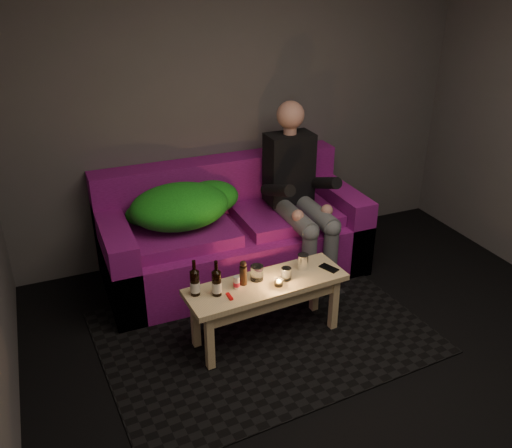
{
  "coord_description": "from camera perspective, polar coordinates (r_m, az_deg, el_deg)",
  "views": [
    {
      "loc": [
        -1.63,
        -1.93,
        2.4
      ],
      "look_at": [
        -0.21,
        1.47,
        0.58
      ],
      "focal_mm": 38.0,
      "sensor_mm": 36.0,
      "label": 1
    }
  ],
  "objects": [
    {
      "name": "person",
      "position": [
        4.37,
        4.43,
        3.64
      ],
      "size": [
        0.38,
        0.87,
        1.4
      ],
      "color": "black",
      "rests_on": "sofa"
    },
    {
      "name": "steel_cup",
      "position": [
        3.78,
        4.97,
        -3.96
      ],
      "size": [
        0.1,
        0.1,
        0.11
      ],
      "primitive_type": "cylinder",
      "rotation": [
        0.0,
        0.0,
        -0.28
      ],
      "color": "silver",
      "rests_on": "coffee_table"
    },
    {
      "name": "room",
      "position": [
        3.0,
        11.35,
        11.11
      ],
      "size": [
        4.5,
        4.5,
        4.5
      ],
      "color": "silver",
      "rests_on": "ground"
    },
    {
      "name": "sofa",
      "position": [
        4.49,
        -2.57,
        -1.27
      ],
      "size": [
        2.1,
        0.95,
        0.9
      ],
      "color": "#750F63",
      "rests_on": "floor"
    },
    {
      "name": "beer_bottle_a",
      "position": [
        3.49,
        -6.45,
        -6.11
      ],
      "size": [
        0.06,
        0.06,
        0.25
      ],
      "color": "black",
      "rests_on": "coffee_table"
    },
    {
      "name": "pepper_mill",
      "position": [
        3.58,
        -1.35,
        -5.44
      ],
      "size": [
        0.05,
        0.05,
        0.13
      ],
      "primitive_type": "cylinder",
      "rotation": [
        0.0,
        0.0,
        0.03
      ],
      "color": "black",
      "rests_on": "coffee_table"
    },
    {
      "name": "smartphone",
      "position": [
        3.82,
        7.68,
        -4.62
      ],
      "size": [
        0.11,
        0.15,
        0.01
      ],
      "primitive_type": "cube",
      "rotation": [
        0.0,
        0.0,
        0.4
      ],
      "color": "black",
      "rests_on": "coffee_table"
    },
    {
      "name": "salt_shaker",
      "position": [
        3.56,
        -2.06,
        -6.16
      ],
      "size": [
        0.04,
        0.04,
        0.09
      ],
      "primitive_type": "cylinder",
      "rotation": [
        0.0,
        0.0,
        0.02
      ],
      "color": "silver",
      "rests_on": "coffee_table"
    },
    {
      "name": "beer_bottle_b",
      "position": [
        3.47,
        -4.17,
        -6.16
      ],
      "size": [
        0.06,
        0.06,
        0.25
      ],
      "color": "black",
      "rests_on": "coffee_table"
    },
    {
      "name": "rug",
      "position": [
        3.93,
        0.76,
        -11.29
      ],
      "size": [
        2.32,
        1.76,
        0.01
      ],
      "primitive_type": "cube",
      "rotation": [
        0.0,
        0.0,
        0.07
      ],
      "color": "black",
      "rests_on": "floor"
    },
    {
      "name": "tumbler_front",
      "position": [
        3.65,
        3.2,
        -5.25
      ],
      "size": [
        0.09,
        0.09,
        0.09
      ],
      "primitive_type": "cylinder",
      "rotation": [
        0.0,
        0.0,
        -0.27
      ],
      "color": "white",
      "rests_on": "coffee_table"
    },
    {
      "name": "coffee_table",
      "position": [
        3.68,
        1.11,
        -7.2
      ],
      "size": [
        1.13,
        0.43,
        0.45
      ],
      "rotation": [
        0.0,
        0.0,
        0.07
      ],
      "color": "#D7B27E",
      "rests_on": "rug"
    },
    {
      "name": "floor",
      "position": [
        3.48,
        13.27,
        -18.18
      ],
      "size": [
        4.5,
        4.5,
        0.0
      ],
      "primitive_type": "plane",
      "color": "black",
      "rests_on": "ground"
    },
    {
      "name": "tumbler_back",
      "position": [
        3.64,
        0.1,
        -5.16
      ],
      "size": [
        0.11,
        0.11,
        0.1
      ],
      "primitive_type": "cylinder",
      "rotation": [
        0.0,
        0.0,
        -0.33
      ],
      "color": "white",
      "rests_on": "coffee_table"
    },
    {
      "name": "tealight",
      "position": [
        3.6,
        2.4,
        -6.16
      ],
      "size": [
        0.06,
        0.06,
        0.04
      ],
      "color": "white",
      "rests_on": "coffee_table"
    },
    {
      "name": "red_lighter",
      "position": [
        3.49,
        -2.81,
        -7.63
      ],
      "size": [
        0.02,
        0.08,
        0.01
      ],
      "primitive_type": "cube",
      "rotation": [
        0.0,
        0.0,
        0.03
      ],
      "color": "red",
      "rests_on": "coffee_table"
    },
    {
      "name": "green_blanket",
      "position": [
        4.23,
        -7.57,
        2.01
      ],
      "size": [
        0.93,
        0.63,
        0.32
      ],
      "color": "#167C17",
      "rests_on": "sofa"
    }
  ]
}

